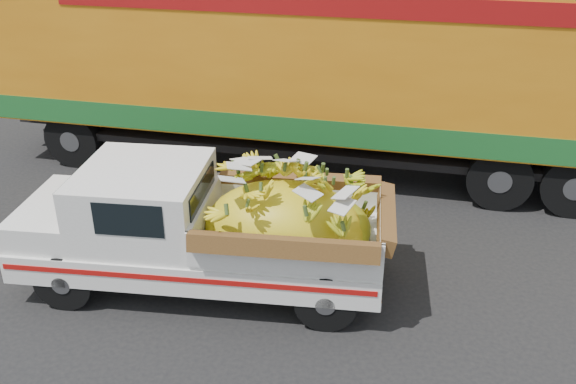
# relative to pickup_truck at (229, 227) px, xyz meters

# --- Properties ---
(ground) EXTENTS (100.00, 100.00, 0.00)m
(ground) POSITION_rel_pickup_truck_xyz_m (-2.26, 0.18, -0.93)
(ground) COLOR black
(ground) RESTS_ON ground
(curb) EXTENTS (60.00, 0.25, 0.15)m
(curb) POSITION_rel_pickup_truck_xyz_m (-2.26, 6.74, -0.85)
(curb) COLOR gray
(curb) RESTS_ON ground
(sidewalk) EXTENTS (60.00, 4.00, 0.14)m
(sidewalk) POSITION_rel_pickup_truck_xyz_m (-2.26, 8.84, -0.86)
(sidewalk) COLOR gray
(sidewalk) RESTS_ON ground
(pickup_truck) EXTENTS (5.08, 2.31, 1.72)m
(pickup_truck) POSITION_rel_pickup_truck_xyz_m (0.00, 0.00, 0.00)
(pickup_truck) COLOR black
(pickup_truck) RESTS_ON ground
(semi_trailer) EXTENTS (12.01, 2.59, 3.80)m
(semi_trailer) POSITION_rel_pickup_truck_xyz_m (0.26, 4.29, 1.19)
(semi_trailer) COLOR black
(semi_trailer) RESTS_ON ground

